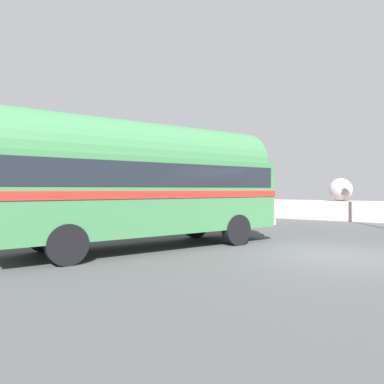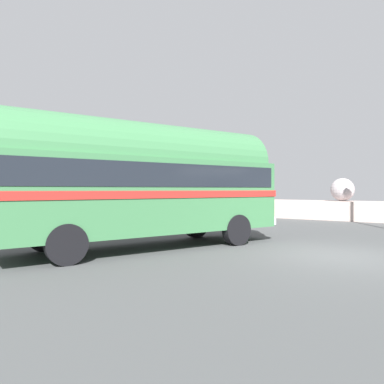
% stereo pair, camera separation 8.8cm
% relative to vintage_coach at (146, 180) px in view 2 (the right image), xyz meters
% --- Properties ---
extents(ground, '(32.00, 26.00, 0.02)m').
position_rel_vintage_coach_xyz_m(ground, '(4.98, 1.94, -2.04)').
color(ground, '#454848').
extents(breakwater, '(31.36, 2.07, 2.50)m').
position_rel_vintage_coach_xyz_m(breakwater, '(4.69, 13.71, -1.32)').
color(breakwater, '#B9A39A').
rests_on(breakwater, ground).
extents(vintage_coach, '(5.28, 8.87, 3.70)m').
position_rel_vintage_coach_xyz_m(vintage_coach, '(0.00, 0.00, 0.00)').
color(vintage_coach, black).
rests_on(vintage_coach, ground).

